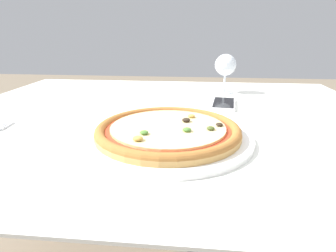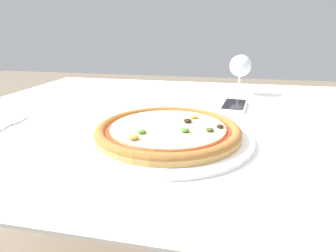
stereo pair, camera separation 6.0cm
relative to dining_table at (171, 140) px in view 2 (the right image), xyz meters
The scene contains 5 objects.
dining_table is the anchor object (origin of this frame).
pizza_plate 0.22m from the dining_table, 80.83° to the right, with size 0.37×0.37×0.04m.
fork 0.43m from the dining_table, 151.32° to the right, with size 0.04×0.17×0.00m.
wine_glass_far_left 0.40m from the dining_table, 56.87° to the left, with size 0.08×0.08×0.14m.
cell_phone 0.22m from the dining_table, 30.58° to the left, with size 0.09×0.15×0.01m.
Camera 2 is at (0.15, -0.75, 0.93)m, focal length 30.00 mm.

